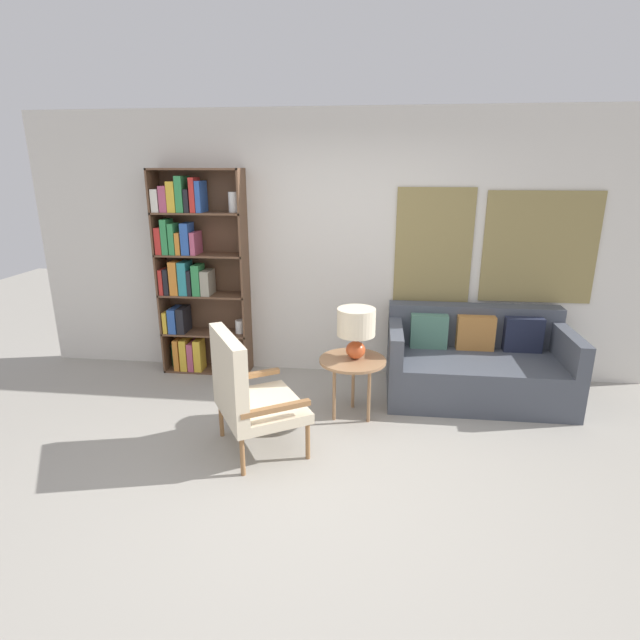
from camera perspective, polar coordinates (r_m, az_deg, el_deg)
ground_plane at (r=3.78m, az=-1.60°, el=-17.44°), size 14.00×14.00×0.00m
wall_back at (r=5.19m, az=2.21°, el=8.27°), size 6.40×0.08×2.70m
bookshelf at (r=5.39m, az=-14.41°, el=5.35°), size 0.93×0.30×2.14m
armchair at (r=3.87m, az=-8.59°, el=-7.88°), size 0.87×0.90×0.98m
couch at (r=5.07m, az=17.37°, el=-4.84°), size 1.69×0.93×0.83m
side_table at (r=4.37m, az=3.74°, el=-5.11°), size 0.58×0.58×0.55m
table_lamp at (r=4.27m, az=4.15°, el=-0.71°), size 0.33×0.33×0.45m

